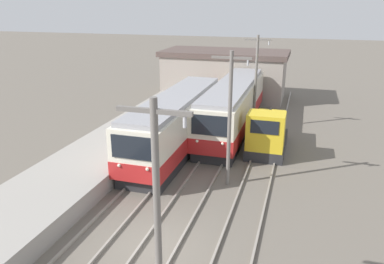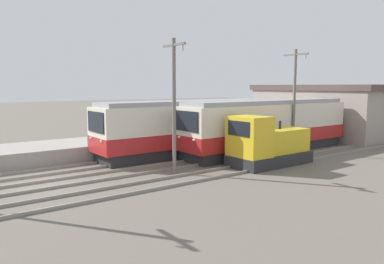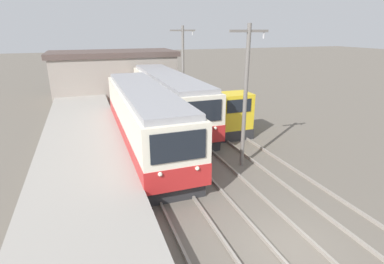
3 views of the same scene
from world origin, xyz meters
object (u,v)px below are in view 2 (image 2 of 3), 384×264
commuter_train_center (268,128)px  catenary_mast_mid (174,101)px  catenary_mast_far (294,98)px  shunting_locomotive (267,145)px  commuter_train_left (190,129)px

commuter_train_center → catenary_mast_mid: catenary_mast_mid is taller
commuter_train_center → catenary_mast_far: (1.51, 0.87, 2.18)m
commuter_train_center → catenary_mast_far: size_ratio=2.02×
catenary_mast_far → catenary_mast_mid: bearing=-90.0°
commuter_train_center → shunting_locomotive: bearing=-49.1°
commuter_train_left → catenary_mast_far: size_ratio=1.91×
commuter_train_center → catenary_mast_far: 2.79m
commuter_train_left → commuter_train_center: bearing=60.2°
shunting_locomotive → catenary_mast_mid: size_ratio=0.73×
commuter_train_left → commuter_train_center: (2.80, 4.90, 0.00)m
catenary_mast_mid → commuter_train_center: bearing=99.4°
commuter_train_left → catenary_mast_mid: size_ratio=1.91×
catenary_mast_mid → catenary_mast_far: bearing=90.0°
commuter_train_left → shunting_locomotive: (5.80, 1.44, -0.52)m
commuter_train_center → catenary_mast_mid: (1.51, -9.07, 2.18)m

